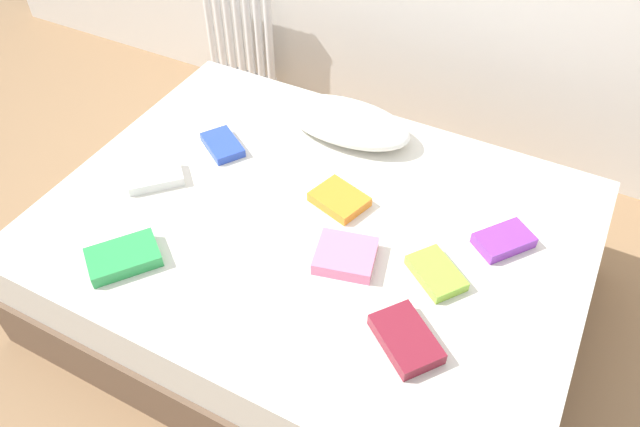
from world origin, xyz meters
name	(u,v)px	position (x,y,z in m)	size (l,w,h in m)	color
ground_plane	(315,299)	(0.00, 0.00, 0.00)	(8.00, 8.00, 0.00)	#93704C
bed	(314,262)	(0.00, 0.00, 0.25)	(2.00, 1.50, 0.50)	brown
radiator	(239,32)	(-1.11, 1.20, 0.39)	(0.44, 0.04, 0.57)	white
pillow	(346,122)	(-0.11, 0.51, 0.56)	(0.57, 0.29, 0.13)	white
textbook_orange	(339,199)	(0.05, 0.12, 0.52)	(0.20, 0.15, 0.04)	orange
textbook_purple	(504,240)	(0.66, 0.19, 0.52)	(0.20, 0.12, 0.04)	purple
textbook_maroon	(406,339)	(0.50, -0.35, 0.52)	(0.23, 0.15, 0.05)	maroon
textbook_green	(123,257)	(-0.48, -0.49, 0.52)	(0.24, 0.16, 0.05)	green
textbook_white	(155,177)	(-0.65, -0.10, 0.52)	(0.21, 0.13, 0.04)	white
textbook_pink	(346,256)	(0.19, -0.13, 0.52)	(0.20, 0.18, 0.05)	pink
textbook_blue	(222,145)	(-0.53, 0.19, 0.52)	(0.20, 0.12, 0.04)	#2847B7
textbook_lime	(436,273)	(0.49, -0.05, 0.52)	(0.20, 0.13, 0.04)	#8CC638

